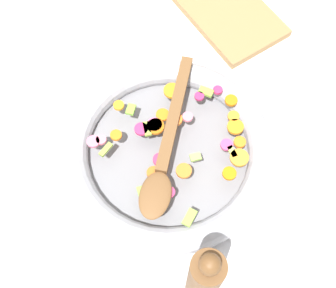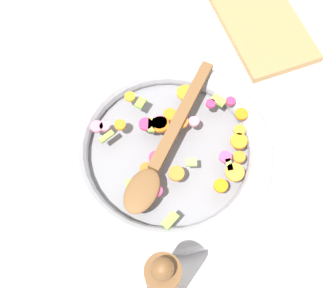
{
  "view_description": "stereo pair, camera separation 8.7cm",
  "coord_description": "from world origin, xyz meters",
  "px_view_note": "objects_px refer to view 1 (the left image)",
  "views": [
    {
      "loc": [
        0.32,
        -0.21,
        0.83
      ],
      "look_at": [
        0.0,
        0.0,
        0.05
      ],
      "focal_mm": 50.0,
      "sensor_mm": 36.0,
      "label": 1
    },
    {
      "loc": [
        0.35,
        -0.13,
        0.83
      ],
      "look_at": [
        0.0,
        0.0,
        0.05
      ],
      "focal_mm": 50.0,
      "sensor_mm": 36.0,
      "label": 2
    }
  ],
  "objects_px": {
    "wooden_spoon": "(166,150)",
    "cutting_board": "(221,5)",
    "skillet": "(168,150)",
    "pepper_mill": "(204,280)"
  },
  "relations": [
    {
      "from": "wooden_spoon",
      "to": "pepper_mill",
      "type": "relative_size",
      "value": 1.1
    },
    {
      "from": "wooden_spoon",
      "to": "cutting_board",
      "type": "height_order",
      "value": "wooden_spoon"
    },
    {
      "from": "skillet",
      "to": "wooden_spoon",
      "type": "height_order",
      "value": "wooden_spoon"
    },
    {
      "from": "cutting_board",
      "to": "skillet",
      "type": "bearing_deg",
      "value": -51.66
    },
    {
      "from": "skillet",
      "to": "cutting_board",
      "type": "height_order",
      "value": "skillet"
    },
    {
      "from": "skillet",
      "to": "pepper_mill",
      "type": "relative_size",
      "value": 1.65
    },
    {
      "from": "pepper_mill",
      "to": "cutting_board",
      "type": "bearing_deg",
      "value": 140.26
    },
    {
      "from": "pepper_mill",
      "to": "cutting_board",
      "type": "relative_size",
      "value": 0.82
    },
    {
      "from": "pepper_mill",
      "to": "cutting_board",
      "type": "distance_m",
      "value": 0.64
    },
    {
      "from": "pepper_mill",
      "to": "cutting_board",
      "type": "height_order",
      "value": "pepper_mill"
    }
  ]
}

